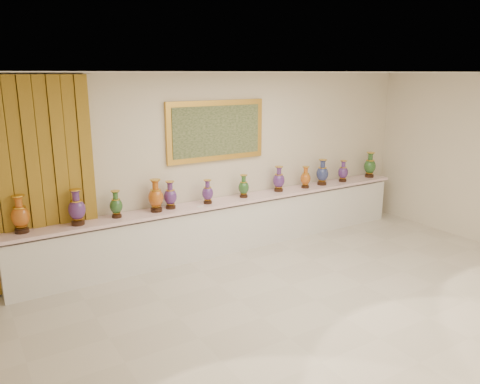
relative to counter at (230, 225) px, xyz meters
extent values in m
plane|color=beige|center=(0.00, -2.27, -0.44)|extent=(8.00, 8.00, 0.00)
plane|color=beige|center=(0.00, 0.23, 1.06)|extent=(8.00, 0.00, 8.00)
plane|color=white|center=(0.00, -2.27, 2.56)|extent=(8.00, 8.00, 0.00)
cube|color=#B58826|center=(-3.03, 0.17, 1.06)|extent=(1.64, 0.14, 2.95)
cube|color=gold|center=(-0.15, 0.19, 1.62)|extent=(1.80, 0.06, 1.00)
cube|color=#1E3219|center=(-0.15, 0.16, 1.62)|extent=(1.62, 0.02, 0.82)
cube|color=white|center=(0.00, 0.00, -0.03)|extent=(7.20, 0.42, 0.81)
cube|color=#FCD4DA|center=(0.00, -0.02, 0.44)|extent=(7.28, 0.48, 0.05)
cylinder|color=#321C0E|center=(-3.27, 0.02, 0.49)|extent=(0.18, 0.18, 0.05)
cone|color=gold|center=(-3.27, 0.02, 0.55)|extent=(0.16, 0.16, 0.03)
ellipsoid|color=maroon|center=(-3.27, 0.02, 0.69)|extent=(0.28, 0.28, 0.30)
cylinder|color=gold|center=(-3.27, 0.02, 0.82)|extent=(0.17, 0.17, 0.01)
cylinder|color=maroon|center=(-3.27, 0.02, 0.88)|extent=(0.10, 0.10, 0.11)
cone|color=maroon|center=(-3.27, 0.02, 0.96)|extent=(0.17, 0.17, 0.04)
cylinder|color=gold|center=(-3.27, 0.02, 0.98)|extent=(0.17, 0.17, 0.01)
cylinder|color=#321C0E|center=(-2.54, -0.04, 0.49)|extent=(0.18, 0.18, 0.05)
cone|color=gold|center=(-2.54, -0.04, 0.55)|extent=(0.16, 0.16, 0.03)
ellipsoid|color=#220B47|center=(-2.54, -0.04, 0.69)|extent=(0.29, 0.29, 0.30)
cylinder|color=gold|center=(-2.54, -0.04, 0.82)|extent=(0.16, 0.16, 0.01)
cylinder|color=#220B47|center=(-2.54, -0.04, 0.88)|extent=(0.10, 0.10, 0.11)
cone|color=#220B47|center=(-2.54, -0.04, 0.95)|extent=(0.16, 0.16, 0.04)
cylinder|color=gold|center=(-2.54, -0.04, 0.97)|extent=(0.17, 0.17, 0.01)
cylinder|color=#321C0E|center=(-1.97, 0.01, 0.48)|extent=(0.14, 0.14, 0.04)
cone|color=gold|center=(-1.97, 0.01, 0.53)|extent=(0.13, 0.13, 0.03)
ellipsoid|color=black|center=(-1.97, 0.01, 0.64)|extent=(0.23, 0.23, 0.24)
cylinder|color=gold|center=(-1.97, 0.01, 0.74)|extent=(0.13, 0.13, 0.01)
cylinder|color=black|center=(-1.97, 0.01, 0.79)|extent=(0.08, 0.08, 0.09)
cone|color=black|center=(-1.97, 0.01, 0.85)|extent=(0.13, 0.13, 0.03)
cylinder|color=gold|center=(-1.97, 0.01, 0.87)|extent=(0.13, 0.13, 0.01)
cylinder|color=#321C0E|center=(-1.35, -0.02, 0.49)|extent=(0.18, 0.18, 0.05)
cone|color=gold|center=(-1.35, -0.02, 0.54)|extent=(0.16, 0.16, 0.03)
ellipsoid|color=maroon|center=(-1.35, -0.02, 0.69)|extent=(0.30, 0.30, 0.30)
cylinder|color=gold|center=(-1.35, -0.02, 0.81)|extent=(0.16, 0.16, 0.01)
cylinder|color=maroon|center=(-1.35, -0.02, 0.88)|extent=(0.09, 0.09, 0.11)
cone|color=maroon|center=(-1.35, -0.02, 0.95)|extent=(0.16, 0.16, 0.04)
cylinder|color=gold|center=(-1.35, -0.02, 0.97)|extent=(0.17, 0.17, 0.01)
cylinder|color=#321C0E|center=(-1.09, 0.02, 0.49)|extent=(0.16, 0.16, 0.04)
cone|color=gold|center=(-1.09, 0.02, 0.53)|extent=(0.14, 0.14, 0.03)
ellipsoid|color=#220B47|center=(-1.09, 0.02, 0.66)|extent=(0.24, 0.24, 0.26)
cylinder|color=gold|center=(-1.09, 0.02, 0.77)|extent=(0.14, 0.14, 0.01)
cylinder|color=#220B47|center=(-1.09, 0.02, 0.82)|extent=(0.08, 0.08, 0.09)
cone|color=#220B47|center=(-1.09, 0.02, 0.89)|extent=(0.14, 0.14, 0.03)
cylinder|color=gold|center=(-1.09, 0.02, 0.90)|extent=(0.15, 0.15, 0.01)
cylinder|color=#321C0E|center=(-0.45, -0.04, 0.48)|extent=(0.14, 0.14, 0.04)
cone|color=gold|center=(-0.45, -0.04, 0.53)|extent=(0.12, 0.12, 0.03)
ellipsoid|color=#220B47|center=(-0.45, -0.04, 0.64)|extent=(0.25, 0.25, 0.23)
cylinder|color=gold|center=(-0.45, -0.04, 0.74)|extent=(0.13, 0.13, 0.01)
cylinder|color=#220B47|center=(-0.45, -0.04, 0.79)|extent=(0.07, 0.07, 0.08)
cone|color=#220B47|center=(-0.45, -0.04, 0.84)|extent=(0.13, 0.13, 0.03)
cylinder|color=gold|center=(-0.45, -0.04, 0.86)|extent=(0.13, 0.13, 0.01)
cylinder|color=#321C0E|center=(0.26, -0.02, 0.48)|extent=(0.14, 0.14, 0.04)
cone|color=gold|center=(0.26, -0.02, 0.53)|extent=(0.12, 0.12, 0.03)
ellipsoid|color=black|center=(0.26, -0.02, 0.64)|extent=(0.21, 0.21, 0.23)
cylinder|color=gold|center=(0.26, -0.02, 0.74)|extent=(0.13, 0.13, 0.01)
cylinder|color=black|center=(0.26, -0.02, 0.79)|extent=(0.07, 0.07, 0.08)
cone|color=black|center=(0.26, -0.02, 0.84)|extent=(0.13, 0.13, 0.03)
cylinder|color=gold|center=(0.26, -0.02, 0.86)|extent=(0.13, 0.13, 0.01)
cylinder|color=#321C0E|center=(1.03, 0.01, 0.49)|extent=(0.16, 0.16, 0.05)
cone|color=gold|center=(1.03, 0.01, 0.54)|extent=(0.14, 0.14, 0.03)
ellipsoid|color=#220B47|center=(1.03, 0.01, 0.66)|extent=(0.23, 0.23, 0.27)
cylinder|color=gold|center=(1.03, 0.01, 0.78)|extent=(0.15, 0.15, 0.01)
cylinder|color=#220B47|center=(1.03, 0.01, 0.84)|extent=(0.09, 0.09, 0.10)
cone|color=#220B47|center=(1.03, 0.01, 0.90)|extent=(0.15, 0.15, 0.04)
cylinder|color=gold|center=(1.03, 0.01, 0.92)|extent=(0.15, 0.15, 0.01)
cylinder|color=#321C0E|center=(1.61, -0.05, 0.48)|extent=(0.14, 0.14, 0.04)
cone|color=gold|center=(1.61, -0.05, 0.53)|extent=(0.13, 0.13, 0.03)
ellipsoid|color=maroon|center=(1.61, -0.05, 0.64)|extent=(0.24, 0.24, 0.24)
cylinder|color=gold|center=(1.61, -0.05, 0.74)|extent=(0.13, 0.13, 0.01)
cylinder|color=maroon|center=(1.61, -0.05, 0.79)|extent=(0.08, 0.08, 0.09)
cone|color=maroon|center=(1.61, -0.05, 0.85)|extent=(0.13, 0.13, 0.03)
cylinder|color=gold|center=(1.61, -0.05, 0.87)|extent=(0.13, 0.13, 0.01)
cylinder|color=#321C0E|center=(2.05, -0.03, 0.49)|extent=(0.17, 0.17, 0.05)
cone|color=gold|center=(2.05, -0.03, 0.54)|extent=(0.15, 0.15, 0.03)
ellipsoid|color=#09113B|center=(2.05, -0.03, 0.68)|extent=(0.28, 0.28, 0.29)
cylinder|color=gold|center=(2.05, -0.03, 0.80)|extent=(0.16, 0.16, 0.01)
cylinder|color=#09113B|center=(2.05, -0.03, 0.86)|extent=(0.09, 0.09, 0.10)
cone|color=#09113B|center=(2.05, -0.03, 0.93)|extent=(0.16, 0.16, 0.04)
cylinder|color=gold|center=(2.05, -0.03, 0.95)|extent=(0.16, 0.16, 0.01)
cylinder|color=#321C0E|center=(2.58, -0.03, 0.48)|extent=(0.15, 0.15, 0.04)
cone|color=gold|center=(2.58, -0.03, 0.53)|extent=(0.13, 0.13, 0.03)
ellipsoid|color=#220B47|center=(2.58, -0.03, 0.65)|extent=(0.25, 0.25, 0.24)
cylinder|color=gold|center=(2.58, -0.03, 0.75)|extent=(0.13, 0.13, 0.01)
cylinder|color=#220B47|center=(2.58, -0.03, 0.81)|extent=(0.08, 0.08, 0.09)
cone|color=#220B47|center=(2.58, -0.03, 0.87)|extent=(0.13, 0.13, 0.03)
cylinder|color=gold|center=(2.58, -0.03, 0.88)|extent=(0.14, 0.14, 0.01)
cylinder|color=#321C0E|center=(3.34, -0.02, 0.49)|extent=(0.18, 0.18, 0.05)
cone|color=gold|center=(3.34, -0.02, 0.55)|extent=(0.16, 0.16, 0.03)
ellipsoid|color=black|center=(3.34, -0.02, 0.69)|extent=(0.31, 0.31, 0.30)
cylinder|color=gold|center=(3.34, -0.02, 0.82)|extent=(0.16, 0.16, 0.01)
cylinder|color=black|center=(3.34, -0.02, 0.88)|extent=(0.10, 0.10, 0.11)
cone|color=black|center=(3.34, -0.02, 0.96)|extent=(0.16, 0.16, 0.04)
cylinder|color=gold|center=(3.34, -0.02, 0.98)|extent=(0.17, 0.17, 0.01)
cube|color=white|center=(-0.64, -0.14, 0.47)|extent=(0.10, 0.06, 0.00)
camera|label=1|loc=(-3.94, -6.63, 2.56)|focal=35.00mm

